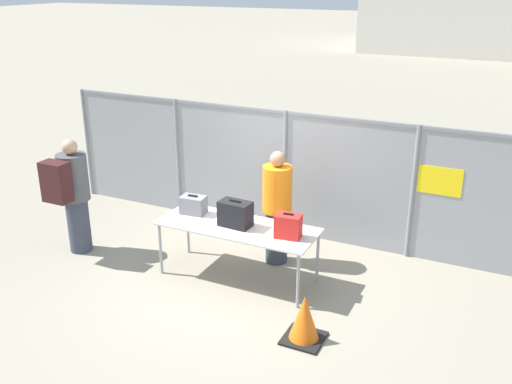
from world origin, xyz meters
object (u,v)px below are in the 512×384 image
(suitcase_grey, at_px, (193,205))
(security_worker_near, at_px, (277,206))
(traveler_hooded, at_px, (72,192))
(suitcase_black, at_px, (235,214))
(utility_trailer, at_px, (452,185))
(inspection_table, at_px, (238,229))
(suitcase_red, at_px, (288,226))
(traffic_cone, at_px, (304,320))

(suitcase_grey, relative_size, security_worker_near, 0.22)
(traveler_hooded, bearing_deg, suitcase_black, -1.44)
(utility_trailer, bearing_deg, suitcase_grey, -127.37)
(inspection_table, xyz_separation_m, suitcase_black, (-0.03, -0.02, 0.22))
(security_worker_near, distance_m, utility_trailer, 3.90)
(suitcase_grey, bearing_deg, suitcase_black, -9.66)
(inspection_table, height_order, traveler_hooded, traveler_hooded)
(inspection_table, xyz_separation_m, traveler_hooded, (-2.53, -0.34, 0.22))
(suitcase_black, bearing_deg, inspection_table, 32.66)
(inspection_table, height_order, utility_trailer, inspection_table)
(suitcase_red, distance_m, security_worker_near, 0.85)
(traveler_hooded, distance_m, security_worker_near, 2.98)
(suitcase_grey, distance_m, traffic_cone, 2.42)
(inspection_table, bearing_deg, security_worker_near, 67.52)
(suitcase_black, relative_size, suitcase_red, 1.27)
(suitcase_red, bearing_deg, traffic_cone, -57.00)
(suitcase_grey, distance_m, utility_trailer, 4.94)
(utility_trailer, bearing_deg, security_worker_near, -120.36)
(suitcase_black, height_order, utility_trailer, suitcase_black)
(inspection_table, height_order, suitcase_grey, suitcase_grey)
(inspection_table, relative_size, traffic_cone, 3.80)
(suitcase_black, distance_m, traveler_hooded, 2.52)
(traffic_cone, bearing_deg, utility_trailer, 79.70)
(traveler_hooded, relative_size, security_worker_near, 1.04)
(suitcase_red, distance_m, utility_trailer, 4.35)
(suitcase_black, height_order, traveler_hooded, traveler_hooded)
(utility_trailer, xyz_separation_m, traffic_cone, (-0.90, -4.95, -0.12))
(traveler_hooded, bearing_deg, suitcase_red, -3.50)
(security_worker_near, bearing_deg, traffic_cone, 115.81)
(suitcase_red, bearing_deg, inspection_table, 177.27)
(suitcase_red, bearing_deg, traveler_hooded, -174.63)
(utility_trailer, distance_m, traffic_cone, 5.04)
(inspection_table, bearing_deg, suitcase_red, -2.73)
(suitcase_black, bearing_deg, security_worker_near, 66.22)
(suitcase_black, xyz_separation_m, traffic_cone, (1.36, -0.93, -0.69))
(security_worker_near, bearing_deg, suitcase_grey, 21.56)
(suitcase_red, height_order, traveler_hooded, traveler_hooded)
(security_worker_near, height_order, utility_trailer, security_worker_near)
(inspection_table, relative_size, traveler_hooded, 1.24)
(inspection_table, relative_size, suitcase_black, 4.90)
(inspection_table, relative_size, suitcase_grey, 6.00)
(suitcase_black, height_order, security_worker_near, security_worker_near)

